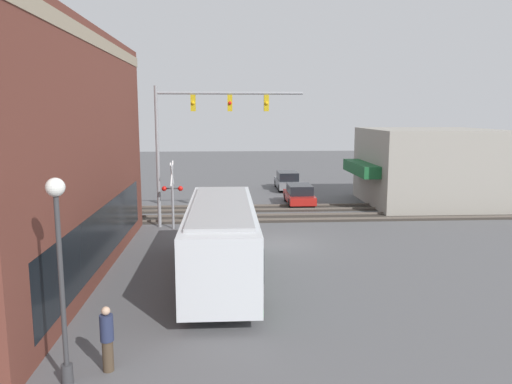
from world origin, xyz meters
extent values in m
plane|color=#565659|center=(0.00, 0.00, 0.00)|extent=(120.00, 120.00, 0.00)
cube|color=gray|center=(-4.38, 7.65, 9.23)|extent=(18.24, 0.36, 0.50)
cube|color=black|center=(-4.38, 7.55, 1.70)|extent=(15.15, 0.12, 2.20)
cube|color=gray|center=(10.30, -11.74, 2.68)|extent=(8.42, 8.48, 5.35)
cube|color=#19592D|center=(10.30, -6.95, 2.60)|extent=(5.90, 1.20, 0.80)
cube|color=silver|center=(-5.26, 2.80, 1.67)|extent=(10.07, 2.55, 2.50)
cube|color=black|center=(-5.26, 2.80, 2.05)|extent=(9.87, 2.59, 1.05)
cube|color=#288438|center=(-5.26, 2.80, 0.59)|extent=(9.87, 2.58, 0.24)
cube|color=#A5A8AA|center=(-5.26, 2.80, 2.98)|extent=(8.56, 2.17, 0.12)
cylinder|color=black|center=(-2.42, 2.80, 0.50)|extent=(1.00, 2.57, 1.00)
cylinder|color=black|center=(-8.49, 2.80, 0.50)|extent=(1.00, 2.57, 1.00)
cylinder|color=gray|center=(4.07, 6.41, 3.98)|extent=(0.20, 0.20, 7.96)
cylinder|color=gray|center=(4.07, 2.34, 7.56)|extent=(0.16, 8.15, 0.16)
cube|color=gold|center=(4.07, 4.38, 7.01)|extent=(0.30, 0.27, 0.90)
sphere|color=yellow|center=(3.90, 4.38, 7.01)|extent=(0.20, 0.20, 0.20)
cube|color=gold|center=(4.07, 2.34, 7.01)|extent=(0.30, 0.27, 0.90)
sphere|color=red|center=(3.90, 2.34, 7.01)|extent=(0.20, 0.20, 0.20)
cube|color=gold|center=(4.07, 0.30, 7.01)|extent=(0.30, 0.27, 0.90)
sphere|color=yellow|center=(3.90, 0.30, 7.01)|extent=(0.20, 0.20, 0.20)
cylinder|color=gray|center=(3.57, 5.59, 1.80)|extent=(0.14, 0.14, 3.60)
cube|color=white|center=(3.57, 5.59, 3.10)|extent=(1.41, 0.06, 1.41)
cube|color=white|center=(3.57, 5.59, 3.10)|extent=(1.41, 0.06, 1.41)
cylinder|color=#38383A|center=(3.57, 5.59, 2.30)|extent=(0.08, 0.90, 0.08)
sphere|color=red|center=(3.52, 5.14, 2.30)|extent=(0.28, 0.28, 0.28)
sphere|color=red|center=(3.52, 6.04, 2.30)|extent=(0.28, 0.28, 0.28)
cylinder|color=#38383A|center=(-12.72, 6.47, 0.25)|extent=(0.28, 0.28, 0.50)
cylinder|color=#38383A|center=(-12.72, 6.47, 2.30)|extent=(0.12, 0.12, 4.60)
sphere|color=white|center=(-12.72, 6.47, 4.82)|extent=(0.44, 0.44, 0.44)
cube|color=#332D28|center=(6.00, 0.00, 0.01)|extent=(2.60, 60.00, 0.03)
cube|color=#6B6056|center=(5.28, 0.00, 0.07)|extent=(0.07, 60.00, 0.15)
cube|color=#6B6056|center=(6.72, 0.00, 0.07)|extent=(0.07, 60.00, 0.15)
cube|color=#332D28|center=(9.20, 0.00, 0.01)|extent=(2.60, 60.00, 0.03)
cube|color=#6B6056|center=(8.48, 0.00, 0.07)|extent=(0.07, 60.00, 0.15)
cube|color=#6B6056|center=(9.92, 0.00, 0.07)|extent=(0.07, 60.00, 0.15)
cube|color=#B21E19|center=(10.60, -2.60, 0.53)|extent=(4.22, 1.80, 0.54)
cube|color=black|center=(10.39, -2.60, 1.12)|extent=(2.32, 1.62, 0.65)
cylinder|color=black|center=(11.91, -2.60, 0.32)|extent=(0.64, 1.82, 0.64)
cylinder|color=black|center=(9.29, -2.60, 0.32)|extent=(0.64, 1.82, 0.64)
cube|color=slate|center=(17.62, -2.60, 0.55)|extent=(4.63, 1.80, 0.59)
cube|color=black|center=(17.39, -2.60, 1.20)|extent=(2.55, 1.62, 0.70)
cylinder|color=black|center=(19.06, -2.60, 0.32)|extent=(0.64, 1.82, 0.64)
cylinder|color=black|center=(16.19, -2.60, 0.32)|extent=(0.64, 1.82, 0.64)
cylinder|color=#473828|center=(4.07, 4.05, 0.44)|extent=(0.28, 0.28, 0.88)
cylinder|color=#195933|center=(4.07, 4.05, 1.24)|extent=(0.34, 0.34, 0.73)
sphere|color=tan|center=(4.07, 4.05, 1.73)|extent=(0.24, 0.24, 0.24)
cylinder|color=#473828|center=(-12.16, 5.62, 0.41)|extent=(0.28, 0.28, 0.81)
cylinder|color=#262D4C|center=(-12.16, 5.62, 1.15)|extent=(0.34, 0.34, 0.68)
sphere|color=tan|center=(-12.16, 5.62, 1.60)|extent=(0.22, 0.22, 0.22)
camera|label=1|loc=(-24.18, 2.59, 6.50)|focal=35.00mm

